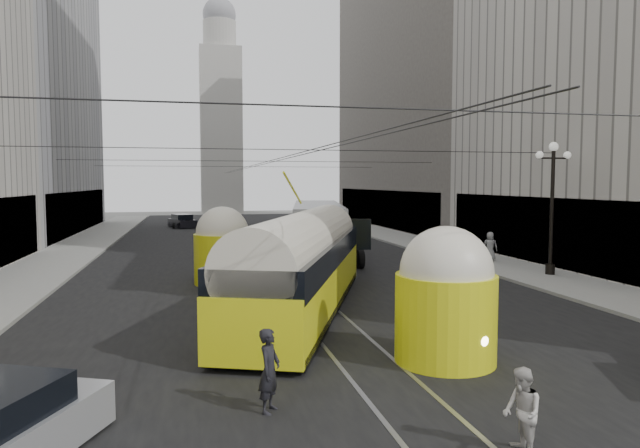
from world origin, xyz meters
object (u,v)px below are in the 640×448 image
city_bus (317,229)px  pedestrian_crossing_a (269,370)px  pedestrian_sidewalk_right (490,246)px  streetcar (303,263)px  pedestrian_crossing_b (522,412)px

city_bus → pedestrian_crossing_a: size_ratio=7.84×
pedestrian_crossing_a → pedestrian_sidewalk_right: size_ratio=1.03×
streetcar → pedestrian_crossing_a: bearing=-105.3°
pedestrian_crossing_b → pedestrian_sidewalk_right: size_ratio=0.91×
streetcar → pedestrian_crossing_a: streetcar is taller
pedestrian_crossing_a → pedestrian_sidewalk_right: bearing=-11.2°
pedestrian_crossing_b → pedestrian_sidewalk_right: pedestrian_sidewalk_right is taller
pedestrian_crossing_b → pedestrian_crossing_a: bearing=-115.6°
pedestrian_crossing_a → pedestrian_crossing_b: 4.79m
pedestrian_crossing_a → pedestrian_sidewalk_right: (14.97, 18.05, 0.12)m
pedestrian_crossing_a → pedestrian_sidewalk_right: 23.45m
streetcar → city_bus: bearing=75.5°
streetcar → city_bus: streetcar is taller
pedestrian_sidewalk_right → pedestrian_crossing_a: bearing=74.5°
pedestrian_crossing_a → pedestrian_crossing_b: bearing=-96.6°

